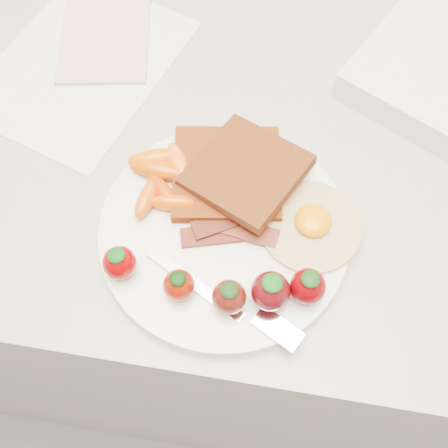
# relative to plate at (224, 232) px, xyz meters

# --- Properties ---
(counter) EXTENTS (2.00, 0.60, 0.90)m
(counter) POSITION_rel_plate_xyz_m (0.00, 0.15, -0.46)
(counter) COLOR gray
(counter) RESTS_ON ground
(plate) EXTENTS (0.27, 0.27, 0.02)m
(plate) POSITION_rel_plate_xyz_m (0.00, 0.00, 0.00)
(plate) COLOR white
(plate) RESTS_ON counter
(toast_lower) EXTENTS (0.14, 0.14, 0.01)m
(toast_lower) POSITION_rel_plate_xyz_m (-0.01, 0.06, 0.02)
(toast_lower) COLOR #422108
(toast_lower) RESTS_ON plate
(toast_upper) EXTENTS (0.15, 0.15, 0.03)m
(toast_upper) POSITION_rel_plate_xyz_m (0.01, 0.06, 0.03)
(toast_upper) COLOR black
(toast_upper) RESTS_ON toast_lower
(fried_egg) EXTENTS (0.14, 0.14, 0.02)m
(fried_egg) POSITION_rel_plate_xyz_m (0.09, 0.02, 0.01)
(fried_egg) COLOR beige
(fried_egg) RESTS_ON plate
(bacon_strips) EXTENTS (0.11, 0.07, 0.01)m
(bacon_strips) POSITION_rel_plate_xyz_m (0.01, 0.00, 0.01)
(bacon_strips) COLOR #3F140C
(bacon_strips) RESTS_ON plate
(baby_carrots) EXTENTS (0.09, 0.11, 0.02)m
(baby_carrots) POSITION_rel_plate_xyz_m (-0.08, 0.05, 0.02)
(baby_carrots) COLOR #BF4100
(baby_carrots) RESTS_ON plate
(strawberries) EXTENTS (0.22, 0.06, 0.05)m
(strawberries) POSITION_rel_plate_xyz_m (0.02, -0.07, 0.03)
(strawberries) COLOR #750001
(strawberries) RESTS_ON plate
(fork) EXTENTS (0.17, 0.09, 0.00)m
(fork) POSITION_rel_plate_xyz_m (0.02, -0.08, 0.01)
(fork) COLOR silver
(fork) RESTS_ON plate
(paper_sheet) EXTENTS (0.28, 0.32, 0.00)m
(paper_sheet) POSITION_rel_plate_xyz_m (-0.22, 0.21, -0.01)
(paper_sheet) COLOR silver
(paper_sheet) RESTS_ON counter
(notepad) EXTENTS (0.14, 0.18, 0.01)m
(notepad) POSITION_rel_plate_xyz_m (-0.20, 0.26, -0.00)
(notepad) COLOR #D19DA6
(notepad) RESTS_ON paper_sheet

